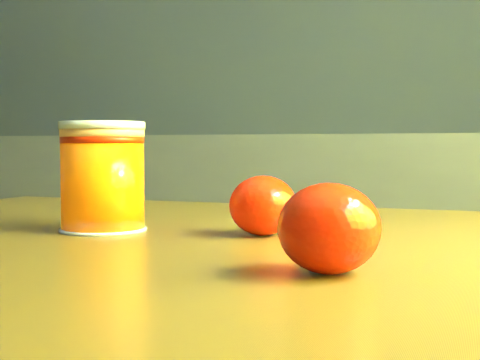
% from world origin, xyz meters
% --- Properties ---
extents(kitchen_counter, '(3.15, 0.60, 0.90)m').
position_xyz_m(kitchen_counter, '(0.00, 1.45, 0.45)').
color(kitchen_counter, '#54555A').
rests_on(kitchen_counter, ground).
extents(juice_glass, '(0.08, 0.08, 0.10)m').
position_xyz_m(juice_glass, '(0.75, 0.01, 0.84)').
color(juice_glass, '#FF6605').
rests_on(juice_glass, table).
extents(orange_front, '(0.09, 0.09, 0.06)m').
position_xyz_m(orange_front, '(1.01, -0.11, 0.82)').
color(orange_front, '#FF2105').
rests_on(orange_front, table).
extents(orange_back, '(0.08, 0.08, 0.05)m').
position_xyz_m(orange_back, '(0.90, 0.04, 0.82)').
color(orange_back, '#FF2105').
rests_on(orange_back, table).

